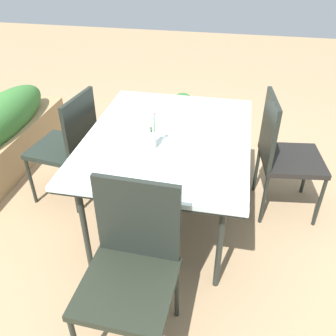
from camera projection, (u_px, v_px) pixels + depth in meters
ground_plane at (157, 223)px, 2.86m from camera, size 12.00×12.00×0.00m
dining_table at (168, 141)px, 2.52m from camera, size 1.42×1.12×0.75m
chair_near_right at (283, 150)px, 2.73m from camera, size 0.51×0.51×0.97m
chair_end_left at (132, 263)px, 1.82m from camera, size 0.48×0.48×0.98m
chair_far_side at (69, 142)px, 2.86m from camera, size 0.51×0.51×0.93m
flower_vase at (152, 135)px, 2.30m from camera, size 0.06×0.06×0.27m
potted_plant at (182, 112)px, 4.00m from camera, size 0.24×0.24×0.44m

